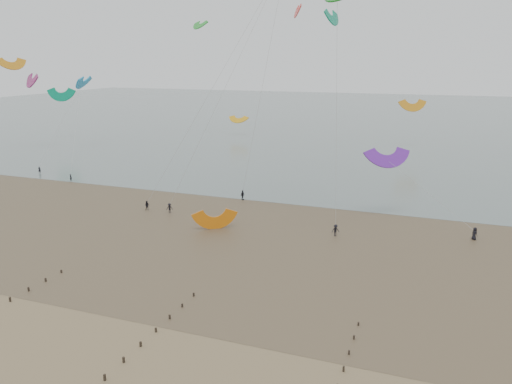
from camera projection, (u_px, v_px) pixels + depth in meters
The scene contains 6 objects.
ground at pixel (94, 347), 45.28m from camera, with size 500.00×500.00×0.00m, color brown.
sea_and_shore at pixel (213, 226), 77.82m from camera, with size 500.00×665.00×0.03m.
kitesurfer_lead at pixel (71, 178), 105.97m from camera, with size 0.57×0.37×1.55m, color black.
kitesurfers at pixel (371, 216), 80.04m from camera, with size 128.75×26.16×1.87m.
grounded_kite at pixel (215, 229), 76.51m from camera, with size 5.85×3.06×4.46m, color orange, non-canonical shape.
kites_airborne at pixel (293, 69), 126.29m from camera, with size 258.15×115.48×41.39m.
Camera 1 is at (27.63, -32.55, 25.34)m, focal length 35.00 mm.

